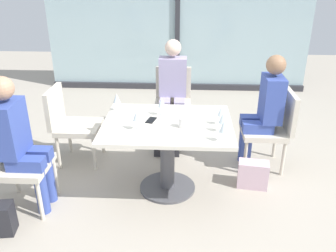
% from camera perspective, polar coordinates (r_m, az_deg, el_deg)
% --- Properties ---
extents(ground_plane, '(12.00, 12.00, 0.00)m').
position_cam_1_polar(ground_plane, '(3.69, -0.08, -9.87)').
color(ground_plane, '#A89E8E').
extents(window_wall_backdrop, '(4.52, 0.10, 2.70)m').
position_cam_1_polar(window_wall_backdrop, '(6.30, 1.54, 16.56)').
color(window_wall_backdrop, '#9CB7BC').
rests_on(window_wall_backdrop, ground_plane).
extents(dining_table_main, '(1.20, 0.94, 0.73)m').
position_cam_1_polar(dining_table_main, '(3.41, -0.09, -2.27)').
color(dining_table_main, silver).
rests_on(dining_table_main, ground_plane).
extents(chair_side_end, '(0.50, 0.46, 0.87)m').
position_cam_1_polar(chair_side_end, '(3.49, -23.85, -4.84)').
color(chair_side_end, beige).
rests_on(chair_side_end, ground_plane).
extents(chair_far_right, '(0.50, 0.46, 0.87)m').
position_cam_1_polar(chair_far_right, '(4.01, 16.43, 0.14)').
color(chair_far_right, beige).
rests_on(chair_far_right, ground_plane).
extents(chair_near_window, '(0.46, 0.51, 0.87)m').
position_cam_1_polar(chair_near_window, '(4.63, 0.79, 4.48)').
color(chair_near_window, beige).
rests_on(chair_near_window, ground_plane).
extents(chair_far_left, '(0.50, 0.46, 0.87)m').
position_cam_1_polar(chair_far_left, '(4.10, -15.42, 0.81)').
color(chair_far_left, beige).
rests_on(chair_far_left, ground_plane).
extents(person_side_end, '(0.39, 0.34, 1.26)m').
position_cam_1_polar(person_side_end, '(3.35, -22.76, -1.91)').
color(person_side_end, '#384C9E').
rests_on(person_side_end, ground_plane).
extents(person_far_right, '(0.39, 0.34, 1.26)m').
position_cam_1_polar(person_far_right, '(3.91, 15.22, 2.89)').
color(person_far_right, '#384C9E').
rests_on(person_far_right, ground_plane).
extents(person_near_window, '(0.34, 0.39, 1.26)m').
position_cam_1_polar(person_near_window, '(4.46, 0.75, 6.45)').
color(person_near_window, '#9E93B7').
rests_on(person_near_window, ground_plane).
extents(wine_glass_0, '(0.07, 0.07, 0.18)m').
position_cam_1_polar(wine_glass_0, '(2.96, 8.89, -0.17)').
color(wine_glass_0, silver).
rests_on(wine_glass_0, dining_table_main).
extents(wine_glass_1, '(0.07, 0.07, 0.18)m').
position_cam_1_polar(wine_glass_1, '(3.28, 8.53, 2.32)').
color(wine_glass_1, silver).
rests_on(wine_glass_1, dining_table_main).
extents(wine_glass_2, '(0.07, 0.07, 0.18)m').
position_cam_1_polar(wine_glass_2, '(3.13, 8.78, 1.25)').
color(wine_glass_2, silver).
rests_on(wine_glass_2, dining_table_main).
extents(wine_glass_3, '(0.07, 0.07, 0.18)m').
position_cam_1_polar(wine_glass_3, '(3.15, -5.03, 1.60)').
color(wine_glass_3, silver).
rests_on(wine_glass_3, dining_table_main).
extents(wine_glass_4, '(0.07, 0.07, 0.18)m').
position_cam_1_polar(wine_glass_4, '(3.45, -1.01, 3.75)').
color(wine_glass_4, silver).
rests_on(wine_glass_4, dining_table_main).
extents(wine_glass_5, '(0.07, 0.07, 0.18)m').
position_cam_1_polar(wine_glass_5, '(3.59, -8.21, 4.38)').
color(wine_glass_5, silver).
rests_on(wine_glass_5, dining_table_main).
extents(coffee_cup, '(0.08, 0.08, 0.09)m').
position_cam_1_polar(coffee_cup, '(3.23, 2.35, 0.56)').
color(coffee_cup, white).
rests_on(coffee_cup, dining_table_main).
extents(cell_phone_on_table, '(0.10, 0.16, 0.01)m').
position_cam_1_polar(cell_phone_on_table, '(3.38, -2.72, 0.94)').
color(cell_phone_on_table, black).
rests_on(cell_phone_on_table, dining_table_main).
extents(handbag_1, '(0.32, 0.20, 0.28)m').
position_cam_1_polar(handbag_1, '(3.74, 13.41, -7.53)').
color(handbag_1, beige).
rests_on(handbag_1, ground_plane).
extents(handbag_2, '(0.30, 0.17, 0.28)m').
position_cam_1_polar(handbag_2, '(4.23, -0.19, -2.81)').
color(handbag_2, '#232328').
rests_on(handbag_2, ground_plane).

